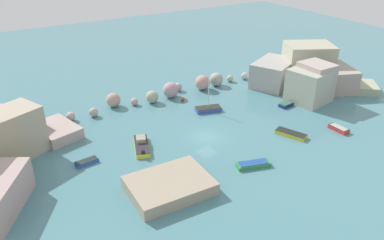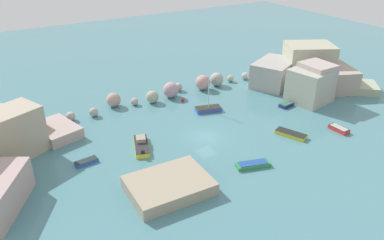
# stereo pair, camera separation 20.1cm
# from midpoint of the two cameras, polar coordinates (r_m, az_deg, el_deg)

# --- Properties ---
(cove_water) EXTENTS (160.00, 160.00, 0.00)m
(cove_water) POSITION_cam_midpoint_polar(r_m,az_deg,el_deg) (53.25, 2.26, -2.58)
(cove_water) COLOR teal
(cove_water) RESTS_ON ground
(cliff_headland_right) EXTENTS (20.56, 18.74, 7.25)m
(cliff_headland_right) POSITION_cam_midpoint_polar(r_m,az_deg,el_deg) (72.58, 17.34, 6.81)
(cliff_headland_right) COLOR #B0B09E
(cliff_headland_right) RESTS_ON ground
(rock_breakwater) EXTENTS (35.04, 4.10, 2.72)m
(rock_breakwater) POSITION_cam_midpoint_polar(r_m,az_deg,el_deg) (66.16, -2.37, 4.70)
(rock_breakwater) COLOR #BCA79D
(rock_breakwater) RESTS_ON ground
(stone_dock) EXTENTS (9.17, 7.03, 1.45)m
(stone_dock) POSITION_cam_midpoint_polar(r_m,az_deg,el_deg) (42.71, -3.35, -9.82)
(stone_dock) COLOR tan
(stone_dock) RESTS_ON ground
(channel_buoy) EXTENTS (0.59, 0.59, 0.59)m
(channel_buoy) POSITION_cam_midpoint_polar(r_m,az_deg,el_deg) (64.06, -1.29, 3.09)
(channel_buoy) COLOR red
(channel_buoy) RESTS_ON cove_water
(moored_boat_0) EXTENTS (4.44, 2.60, 0.57)m
(moored_boat_0) POSITION_cam_midpoint_polar(r_m,az_deg,el_deg) (47.44, 9.29, -6.65)
(moored_boat_0) COLOR #318A48
(moored_boat_0) RESTS_ON cove_water
(moored_boat_1) EXTENTS (2.91, 1.37, 0.46)m
(moored_boat_1) POSITION_cam_midpoint_polar(r_m,az_deg,el_deg) (49.21, -15.54, -6.08)
(moored_boat_1) COLOR #3354B0
(moored_boat_1) RESTS_ON cove_water
(moored_boat_2) EXTENTS (4.38, 2.83, 5.58)m
(moored_boat_2) POSITION_cam_midpoint_polar(r_m,az_deg,el_deg) (60.62, 2.57, 1.69)
(moored_boat_2) COLOR #3C52AE
(moored_boat_2) RESTS_ON cove_water
(moored_boat_3) EXTENTS (2.52, 1.58, 0.58)m
(moored_boat_3) POSITION_cam_midpoint_polar(r_m,az_deg,el_deg) (64.07, 14.13, 2.22)
(moored_boat_3) COLOR navy
(moored_boat_3) RESTS_ON cove_water
(moored_boat_4) EXTENTS (3.47, 5.49, 1.22)m
(moored_boat_4) POSITION_cam_midpoint_polar(r_m,az_deg,el_deg) (50.94, -7.52, -3.75)
(moored_boat_4) COLOR yellow
(moored_boat_4) RESTS_ON cove_water
(moored_boat_5) EXTENTS (1.36, 2.96, 0.61)m
(moored_boat_5) POSITION_cam_midpoint_polar(r_m,az_deg,el_deg) (58.69, 21.37, -1.25)
(moored_boat_5) COLOR red
(moored_boat_5) RESTS_ON cove_water
(moored_boat_6) EXTENTS (2.98, 4.56, 0.57)m
(moored_boat_6) POSITION_cam_midpoint_polar(r_m,az_deg,el_deg) (55.20, 14.79, -2.06)
(moored_boat_6) COLOR gold
(moored_boat_6) RESTS_ON cove_water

